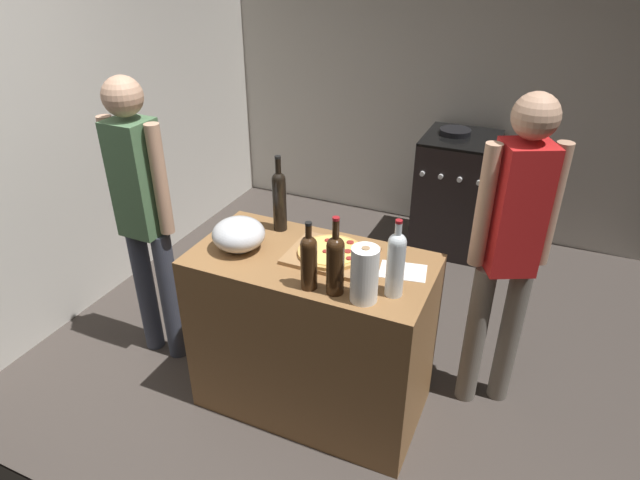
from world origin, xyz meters
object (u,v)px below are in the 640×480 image
paper_towel_roll (365,275)px  person_in_stripes (143,209)px  wine_bottle_amber (279,198)px  stove (455,192)px  wine_bottle_green (335,262)px  wine_bottle_dark (309,260)px  pizza (331,252)px  wine_bottle_clear (396,262)px  mixing_bowl (239,234)px  person_in_red (511,243)px

paper_towel_roll → person_in_stripes: bearing=170.5°
wine_bottle_amber → stove: (0.57, 1.84, -0.62)m
paper_towel_roll → wine_bottle_green: size_ratio=0.70×
person_in_stripes → wine_bottle_amber: bearing=14.5°
wine_bottle_amber → wine_bottle_dark: (0.36, -0.42, -0.04)m
pizza → wine_bottle_clear: (0.36, -0.17, 0.13)m
wine_bottle_amber → mixing_bowl: bearing=-108.4°
wine_bottle_clear → stove: 2.25m
stove → mixing_bowl: bearing=-107.5°
paper_towel_roll → person_in_stripes: 1.36m
stove → wine_bottle_dark: bearing=-95.3°
pizza → person_in_stripes: 1.09m
pizza → wine_bottle_dark: wine_bottle_dark is taller
wine_bottle_green → person_in_red: (0.64, 0.62, -0.08)m
paper_towel_roll → wine_bottle_dark: size_ratio=0.79×
wine_bottle_amber → person_in_stripes: size_ratio=0.24×
wine_bottle_amber → person_in_red: person_in_red is taller
wine_bottle_dark → person_in_stripes: person_in_stripes is taller
wine_bottle_green → stove: bearing=87.6°
wine_bottle_dark → person_in_red: (0.75, 0.64, -0.07)m
wine_bottle_clear → stove: bearing=93.6°
person_in_red → wine_bottle_clear: bearing=-127.2°
mixing_bowl → stove: size_ratio=0.27×
wine_bottle_clear → pizza: bearing=155.0°
wine_bottle_amber → person_in_red: 1.14m
wine_bottle_amber → wine_bottle_clear: size_ratio=1.13×
paper_towel_roll → wine_bottle_green: wine_bottle_green is taller
mixing_bowl → wine_bottle_green: (0.57, -0.15, 0.07)m
paper_towel_roll → wine_bottle_dark: bearing=-177.4°
wine_bottle_clear → paper_towel_roll: bearing=-138.7°
wine_bottle_dark → wine_bottle_clear: bearing=16.2°
person_in_stripes → person_in_red: 1.89m
wine_bottle_amber → wine_bottle_dark: wine_bottle_amber is taller
mixing_bowl → stove: mixing_bowl is taller
wine_bottle_green → person_in_red: size_ratio=0.21×
wine_bottle_amber → stove: bearing=72.7°
pizza → wine_bottle_amber: size_ratio=0.79×
pizza → person_in_stripes: (-1.08, -0.03, 0.02)m
wine_bottle_green → wine_bottle_clear: size_ratio=1.02×
person_in_stripes → person_in_red: person_in_red is taller
paper_towel_roll → person_in_stripes: (-1.34, 0.22, -0.07)m
wine_bottle_green → wine_bottle_dark: wine_bottle_green is taller
mixing_bowl → paper_towel_roll: size_ratio=1.02×
stove → wine_bottle_amber: bearing=-107.3°
mixing_bowl → paper_towel_roll: 0.71m
paper_towel_roll → wine_bottle_dark: wine_bottle_dark is taller
pizza → person_in_red: person_in_red is taller
wine_bottle_clear → person_in_red: person_in_red is taller
wine_bottle_green → wine_bottle_dark: 0.12m
pizza → mixing_bowl: 0.45m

